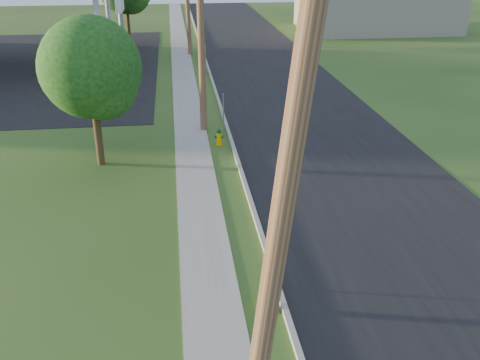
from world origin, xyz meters
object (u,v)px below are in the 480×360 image
object	(u,v)px
fuel_pump_ne	(59,62)
tree_verge	(93,72)
fuel_pump_se	(69,50)
hydrant_far	(204,68)
utility_pole_mid	(201,22)
utility_pole_near	(279,228)
hydrant_near	(270,298)
hydrant_mid	(219,137)

from	to	relation	value
fuel_pump_ne	tree_verge	world-z (taller)	tree_verge
fuel_pump_se	hydrant_far	distance (m)	11.04
utility_pole_mid	tree_verge	xyz separation A→B (m)	(-4.28, -3.76, -1.20)
utility_pole_near	hydrant_far	bearing A→B (deg)	88.54
utility_pole_near	hydrant_near	world-z (taller)	utility_pole_near
fuel_pump_se	hydrant_mid	world-z (taller)	fuel_pump_se
utility_pole_near	fuel_pump_se	world-z (taller)	utility_pole_near
hydrant_mid	tree_verge	bearing A→B (deg)	-161.51
hydrant_near	hydrant_mid	world-z (taller)	hydrant_near
utility_pole_mid	hydrant_far	xyz separation A→B (m)	(0.76, 11.65, -4.62)
hydrant_mid	hydrant_far	distance (m)	13.81
hydrant_near	hydrant_mid	distance (m)	11.54
tree_verge	utility_pole_near	bearing A→B (deg)	-73.28
tree_verge	hydrant_mid	size ratio (longest dim) A/B	7.91
utility_pole_near	fuel_pump_se	xyz separation A→B (m)	(-8.90, 35.00, -4.08)
utility_pole_near	hydrant_far	xyz separation A→B (m)	(0.76, 29.65, -4.47)
utility_pole_mid	hydrant_near	xyz separation A→B (m)	(0.74, -13.69, -4.59)
hydrant_near	hydrant_far	xyz separation A→B (m)	(0.01, 25.34, -0.03)
fuel_pump_ne	hydrant_far	bearing A→B (deg)	-7.95
utility_pole_near	fuel_pump_se	size ratio (longest dim) A/B	2.96
hydrant_near	hydrant_far	world-z (taller)	hydrant_near
hydrant_near	hydrant_mid	xyz separation A→B (m)	(-0.21, 11.54, -0.00)
fuel_pump_ne	tree_verge	bearing A→B (deg)	-74.58
utility_pole_near	tree_verge	world-z (taller)	utility_pole_near
fuel_pump_se	hydrant_far	world-z (taller)	fuel_pump_se
fuel_pump_se	hydrant_far	bearing A→B (deg)	-28.98
utility_pole_near	tree_verge	xyz separation A→B (m)	(-4.28, 14.24, -1.05)
utility_pole_mid	fuel_pump_ne	size ratio (longest dim) A/B	3.06
utility_pole_mid	fuel_pump_se	bearing A→B (deg)	117.63
hydrant_far	hydrant_mid	bearing A→B (deg)	-90.91
utility_pole_near	hydrant_mid	world-z (taller)	utility_pole_near
fuel_pump_se	utility_pole_mid	bearing A→B (deg)	-62.37
hydrant_near	hydrant_mid	bearing A→B (deg)	91.02
utility_pole_mid	hydrant_far	size ratio (longest dim) A/B	14.21
hydrant_mid	hydrant_far	world-z (taller)	hydrant_mid
fuel_pump_se	hydrant_mid	xyz separation A→B (m)	(9.44, -19.15, -0.36)
hydrant_near	fuel_pump_ne	bearing A→B (deg)	109.86
fuel_pump_se	tree_verge	xyz separation A→B (m)	(4.62, -20.76, 3.03)
fuel_pump_ne	hydrant_mid	xyz separation A→B (m)	(9.44, -15.15, -0.36)
fuel_pump_ne	fuel_pump_se	world-z (taller)	same
utility_pole_mid	fuel_pump_ne	bearing A→B (deg)	124.40
utility_pole_mid	hydrant_far	bearing A→B (deg)	86.29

